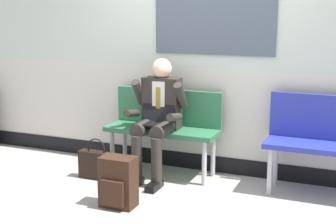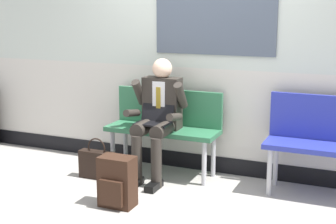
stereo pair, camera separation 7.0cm
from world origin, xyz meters
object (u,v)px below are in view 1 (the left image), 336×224
object	(u,v)px
handbag	(97,164)
bench_empty	(323,137)
bench_with_person	(165,123)
backpack	(118,182)
person_seated	(157,115)

from	to	relation	value
handbag	bench_empty	bearing A→B (deg)	12.06
bench_with_person	backpack	distance (m)	1.09
person_seated	handbag	size ratio (longest dim) A/B	2.85
bench_with_person	backpack	xyz separation A→B (m)	(-0.02, -1.04, -0.33)
backpack	handbag	bearing A→B (deg)	134.65
person_seated	handbag	distance (m)	0.83
bench_with_person	person_seated	distance (m)	0.24
person_seated	bench_with_person	bearing A→B (deg)	90.00
handbag	backpack	bearing A→B (deg)	-45.35
bench_with_person	bench_empty	distance (m)	1.65
person_seated	backpack	distance (m)	0.96
person_seated	backpack	size ratio (longest dim) A/B	2.69
bench_with_person	person_seated	world-z (taller)	person_seated
bench_with_person	person_seated	xyz separation A→B (m)	(0.00, -0.20, 0.13)
bench_empty	backpack	bearing A→B (deg)	-148.03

